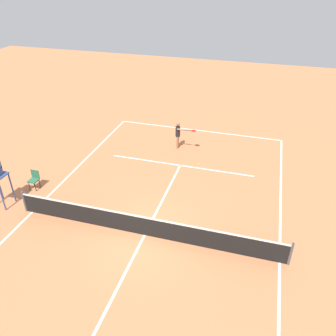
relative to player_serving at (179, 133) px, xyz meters
name	(u,v)px	position (x,y,z in m)	size (l,w,h in m)	color
ground_plane	(145,235)	(-0.63, 7.84, -1.00)	(60.00, 60.00, 0.00)	#D37A4C
court_lines	(145,235)	(-0.63, 7.84, -1.00)	(10.90, 21.41, 0.01)	white
tennis_net	(144,226)	(-0.63, 7.84, -0.51)	(11.50, 0.10, 1.07)	#4C4C51
player_serving	(179,133)	(0.00, 0.00, 0.00)	(1.28, 0.52, 1.68)	#9E704C
tennis_ball	(199,164)	(-1.59, 1.57, -0.97)	(0.07, 0.07, 0.07)	#CCE033
courtside_chair_mid	(34,179)	(5.76, 6.12, -0.47)	(0.44, 0.46, 0.95)	#262626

